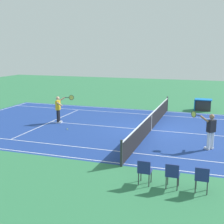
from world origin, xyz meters
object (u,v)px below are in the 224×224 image
Objects in this scene: tennis_player_near at (59,108)px; tennis_net at (151,122)px; spectator_chair_0 at (202,178)px; equipment_cart_tarped at (203,105)px; tennis_ball at (67,129)px; spectator_chair_1 at (172,174)px; tennis_player_far at (210,130)px; spectator_chair_2 at (145,170)px.

tennis_net is at bearing -179.52° from tennis_player_near.
spectator_chair_0 is 0.70× the size of equipment_cart_tarped.
tennis_net is 7.77m from spectator_chair_0.
tennis_net is at bearing -162.63° from tennis_ball.
equipment_cart_tarped is (-7.03, -8.31, 0.40)m from tennis_ball.
tennis_net is 6.89× the size of tennis_player_near.
equipment_cart_tarped is at bearing -140.07° from tennis_player_near.
tennis_player_near is 10.82m from equipment_cart_tarped.
spectator_chair_1 is at bearing 138.33° from tennis_player_near.
spectator_chair_1 is (-2.15, 7.13, 0.03)m from tennis_net.
spectator_chair_0 is at bearing 141.45° from tennis_player_near.
tennis_player_near is 1.36× the size of equipment_cart_tarped.
tennis_player_near is 11.38m from spectator_chair_0.
equipment_cart_tarped is at bearing -87.52° from spectator_chair_0.
tennis_player_far is 1.36× the size of equipment_cart_tarped.
tennis_net reaches higher than tennis_ball.
spectator_chair_0 is at bearing 88.51° from tennis_player_far.
tennis_ball is at bearing -36.77° from spectator_chair_0.
tennis_player_far reaches higher than spectator_chair_0.
tennis_player_far is 4.80m from spectator_chair_1.
spectator_chair_0 is at bearing 92.48° from equipment_cart_tarped.
spectator_chair_0 is (0.12, 4.67, -0.41)m from tennis_player_far.
tennis_net is 4.07m from tennis_player_far.
spectator_chair_2 reaches higher than tennis_ball.
spectator_chair_0 reaches higher than tennis_ball.
tennis_net reaches higher than equipment_cart_tarped.
spectator_chair_2 is (-7.03, 7.09, -0.41)m from tennis_player_near.
tennis_ball is at bearing 49.76° from equipment_cart_tarped.
spectator_chair_2 is at bearing 0.00° from spectator_chair_0.
tennis_ball is 0.08× the size of spectator_chair_0.
tennis_net is at bearing -37.64° from tennis_player_far.
spectator_chair_1 reaches higher than equipment_cart_tarped.
spectator_chair_2 is at bearing 99.72° from tennis_net.
tennis_net is at bearing -80.28° from spectator_chair_2.
tennis_player_near is at bearing -41.67° from spectator_chair_1.
tennis_ball is at bearing -40.39° from spectator_chair_1.
spectator_chair_0 is at bearing 113.36° from tennis_net.
spectator_chair_2 is (1.98, 4.67, -0.41)m from tennis_player_far.
tennis_player_near reaches higher than tennis_net.
equipment_cart_tarped is at bearing -109.77° from tennis_net.
tennis_player_far is 1.93× the size of spectator_chair_0.
tennis_player_far is (-3.20, 2.47, 0.44)m from tennis_net.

